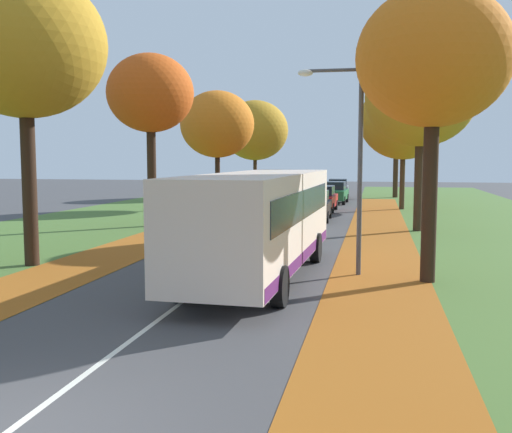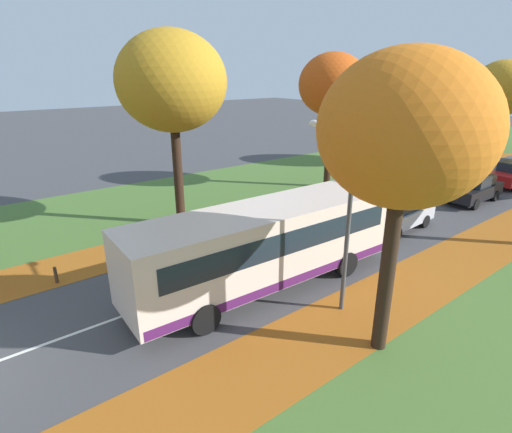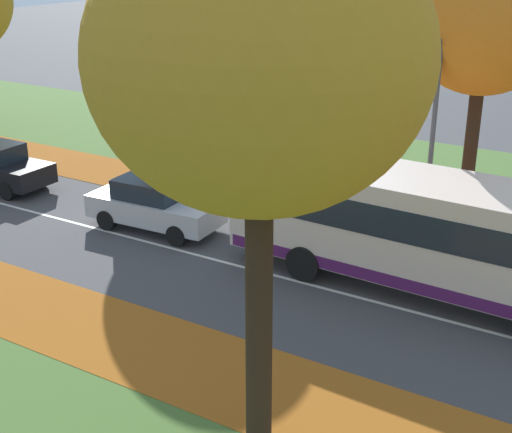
% 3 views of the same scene
% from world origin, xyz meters
% --- Properties ---
extents(grass_verge_left, '(12.00, 90.00, 0.01)m').
position_xyz_m(grass_verge_left, '(-9.20, 20.00, 0.00)').
color(grass_verge_left, '#476B2D').
rests_on(grass_verge_left, ground).
extents(leaf_litter_left, '(2.80, 60.00, 0.00)m').
position_xyz_m(leaf_litter_left, '(-4.60, 14.00, 0.01)').
color(leaf_litter_left, '#9E5619').
rests_on(leaf_litter_left, grass_verge_left).
extents(grass_verge_right, '(12.00, 90.00, 0.01)m').
position_xyz_m(grass_verge_right, '(9.20, 20.00, 0.00)').
color(grass_verge_right, '#476B2D').
rests_on(grass_verge_right, ground).
extents(leaf_litter_right, '(2.80, 60.00, 0.00)m').
position_xyz_m(leaf_litter_right, '(4.60, 14.00, 0.01)').
color(leaf_litter_right, '#9E5619').
rests_on(leaf_litter_right, grass_verge_right).
extents(road_centre_line, '(0.12, 80.00, 0.01)m').
position_xyz_m(road_centre_line, '(0.00, 20.00, 0.00)').
color(road_centre_line, silver).
rests_on(road_centre_line, ground).
extents(tree_left_near, '(5.04, 5.04, 9.17)m').
position_xyz_m(tree_left_near, '(-6.24, 10.92, 6.86)').
color(tree_left_near, black).
rests_on(tree_left_near, ground).
extents(tree_left_mid, '(4.26, 4.26, 8.48)m').
position_xyz_m(tree_left_mid, '(-6.46, 21.99, 6.50)').
color(tree_left_mid, black).
rests_on(tree_left_mid, ground).
extents(tree_left_far, '(4.98, 4.98, 7.89)m').
position_xyz_m(tree_left_far, '(-6.10, 33.19, 5.63)').
color(tree_left_far, black).
rests_on(tree_left_far, ground).
extents(tree_left_distant, '(5.82, 5.82, 8.41)m').
position_xyz_m(tree_left_distant, '(-6.06, 45.84, 5.78)').
color(tree_left_distant, '#382619').
rests_on(tree_left_distant, ground).
extents(tree_right_near, '(4.13, 4.13, 7.94)m').
position_xyz_m(tree_right_near, '(5.90, 10.75, 6.04)').
color(tree_right_near, black).
rests_on(tree_right_near, ground).
extents(tree_right_mid, '(5.06, 5.06, 8.47)m').
position_xyz_m(tree_right_mid, '(6.38, 22.60, 6.17)').
color(tree_right_mid, '#382619').
rests_on(tree_right_mid, ground).
extents(tree_right_far, '(5.74, 5.74, 8.45)m').
position_xyz_m(tree_right_far, '(6.15, 34.52, 5.85)').
color(tree_right_far, '#422D1E').
rests_on(tree_right_far, ground).
extents(tree_right_distant, '(5.48, 5.48, 9.30)m').
position_xyz_m(tree_right_distant, '(6.08, 46.51, 6.80)').
color(tree_right_distant, '#382619').
rests_on(tree_right_distant, ground).
extents(streetlamp_right, '(1.89, 0.28, 6.00)m').
position_xyz_m(streetlamp_right, '(3.67, 11.37, 3.74)').
color(streetlamp_right, '#47474C').
rests_on(streetlamp_right, ground).
extents(bus, '(2.93, 10.49, 2.98)m').
position_xyz_m(bus, '(1.27, 10.44, 1.70)').
color(bus, beige).
rests_on(bus, ground).
extents(car_silver_lead, '(1.94, 4.28, 1.62)m').
position_xyz_m(car_silver_lead, '(0.97, 18.97, 0.81)').
color(car_silver_lead, '#B7BABF').
rests_on(car_silver_lead, ground).
extents(car_black_following, '(1.82, 4.22, 1.62)m').
position_xyz_m(car_black_following, '(1.17, 26.33, 0.81)').
color(car_black_following, black).
rests_on(car_black_following, ground).
extents(car_red_third_in_line, '(1.86, 4.24, 1.62)m').
position_xyz_m(car_red_third_in_line, '(1.08, 32.02, 0.81)').
color(car_red_third_in_line, '#B21919').
rests_on(car_red_third_in_line, ground).
extents(car_green_fourth_in_line, '(1.91, 4.26, 1.62)m').
position_xyz_m(car_green_fourth_in_line, '(1.46, 38.76, 0.81)').
color(car_green_fourth_in_line, '#1E6038').
rests_on(car_green_fourth_in_line, ground).
extents(car_grey_trailing, '(1.87, 4.24, 1.62)m').
position_xyz_m(car_grey_trailing, '(1.33, 44.37, 0.81)').
color(car_grey_trailing, slate).
rests_on(car_grey_trailing, ground).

